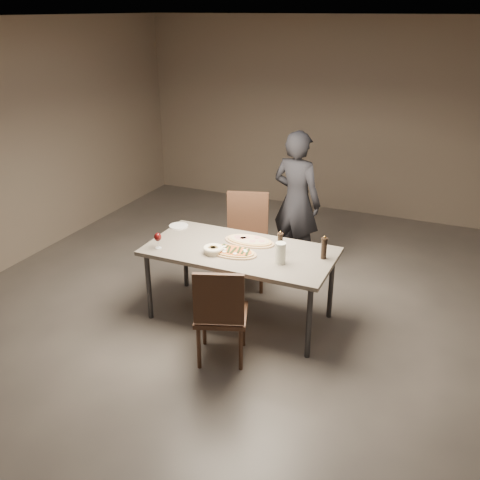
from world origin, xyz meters
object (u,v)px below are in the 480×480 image
at_px(ham_pizza, 249,241).
at_px(carafe, 281,253).
at_px(pepper_mill_left, 280,243).
at_px(dining_table, 240,255).
at_px(diner, 296,201).
at_px(chair_near, 220,311).
at_px(chair_far, 246,234).
at_px(bread_basket, 213,249).
at_px(zucchini_pizza, 232,251).

bearing_deg(ham_pizza, carafe, -35.99).
bearing_deg(pepper_mill_left, carafe, -69.15).
xyz_separation_m(dining_table, pepper_mill_left, (0.37, 0.08, 0.16)).
bearing_deg(dining_table, carafe, -14.91).
height_order(carafe, diner, diner).
bearing_deg(chair_near, chair_far, 85.10).
relative_size(bread_basket, diner, 0.12).
distance_m(zucchini_pizza, pepper_mill_left, 0.46).
height_order(pepper_mill_left, chair_far, chair_far).
bearing_deg(bread_basket, pepper_mill_left, 24.81).
bearing_deg(carafe, ham_pizza, 144.04).
distance_m(dining_table, bread_basket, 0.28).
distance_m(ham_pizza, chair_near, 0.99).
bearing_deg(diner, chair_far, 68.54).
bearing_deg(carafe, diner, 102.64).
bearing_deg(ham_pizza, bread_basket, -119.44).
relative_size(pepper_mill_left, carafe, 1.12).
bearing_deg(chair_near, zucchini_pizza, 86.26).
relative_size(zucchini_pizza, chair_near, 0.54).
bearing_deg(zucchini_pizza, chair_far, 113.12).
relative_size(zucchini_pizza, chair_far, 0.49).
bearing_deg(chair_far, diner, -141.55).
distance_m(chair_near, diner, 2.10).
xyz_separation_m(pepper_mill_left, chair_far, (-0.63, 0.69, -0.28)).
xyz_separation_m(ham_pizza, bread_basket, (-0.21, -0.38, 0.03)).
height_order(dining_table, chair_far, chair_far).
bearing_deg(carafe, chair_near, -115.72).
bearing_deg(pepper_mill_left, zucchini_pizza, -155.49).
height_order(carafe, chair_near, carafe).
xyz_separation_m(dining_table, chair_near, (0.15, -0.75, -0.17)).
relative_size(ham_pizza, diner, 0.31).
bearing_deg(zucchini_pizza, diner, 92.28).
xyz_separation_m(bread_basket, chair_far, (-0.06, 0.95, -0.22)).
xyz_separation_m(dining_table, zucchini_pizza, (-0.04, -0.10, 0.07)).
bearing_deg(pepper_mill_left, chair_near, -105.13).
bearing_deg(bread_basket, ham_pizza, 60.59).
height_order(zucchini_pizza, pepper_mill_left, pepper_mill_left).
bearing_deg(dining_table, ham_pizza, 85.50).
xyz_separation_m(zucchini_pizza, chair_far, (-0.22, 0.87, -0.20)).
relative_size(carafe, chair_far, 0.19).
xyz_separation_m(ham_pizza, chair_far, (-0.28, 0.57, -0.19)).
height_order(ham_pizza, bread_basket, bread_basket).
bearing_deg(bread_basket, chair_near, -58.96).
distance_m(pepper_mill_left, chair_far, 0.98).
bearing_deg(chair_near, diner, 70.63).
relative_size(dining_table, ham_pizza, 3.51).
xyz_separation_m(pepper_mill_left, diner, (-0.25, 1.24, -0.03)).
relative_size(dining_table, diner, 1.09).
xyz_separation_m(ham_pizza, pepper_mill_left, (0.36, -0.11, 0.09)).
xyz_separation_m(dining_table, diner, (0.13, 1.33, 0.13)).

